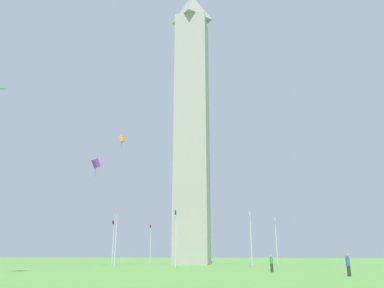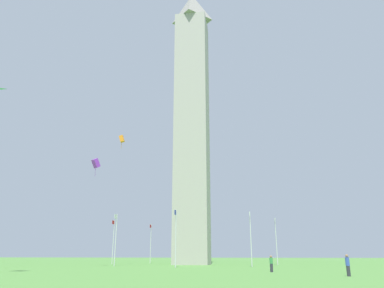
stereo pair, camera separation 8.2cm
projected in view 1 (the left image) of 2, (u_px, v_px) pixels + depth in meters
name	position (u px, v px, depth m)	size (l,w,h in m)	color
ground_plane	(192.00, 265.00, 62.27)	(260.00, 260.00, 0.00)	#548C3D
obelisk_monument	(192.00, 115.00, 70.21)	(6.03, 6.03, 54.83)	#A8A399
flagpole_n	(176.00, 235.00, 49.88)	(1.12, 0.14, 7.67)	silver
flagpole_ne	(251.00, 236.00, 52.36)	(1.12, 0.14, 7.67)	silver
flagpole_e	(276.00, 239.00, 61.33)	(1.12, 0.14, 7.67)	silver
flagpole_se	(251.00, 241.00, 71.53)	(1.12, 0.14, 7.67)	silver
flagpole_s	(202.00, 242.00, 76.99)	(1.12, 0.14, 7.67)	silver
flagpole_sw	(151.00, 241.00, 74.51)	(1.12, 0.14, 7.67)	silver
flagpole_w	(113.00, 240.00, 65.54)	(1.12, 0.14, 7.67)	silver
flagpole_nw	(116.00, 237.00, 55.34)	(1.12, 0.14, 7.67)	silver
person_blue_shirt	(348.00, 265.00, 29.57)	(0.32, 0.32, 1.70)	#2D2D38
person_green_shirt	(272.00, 264.00, 36.39)	(0.32, 0.32, 1.59)	#2D2D38
kite_orange_box	(122.00, 139.00, 63.03)	(0.70, 0.99, 2.42)	orange
kite_purple_box	(96.00, 163.00, 53.95)	(1.45, 1.24, 2.73)	purple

